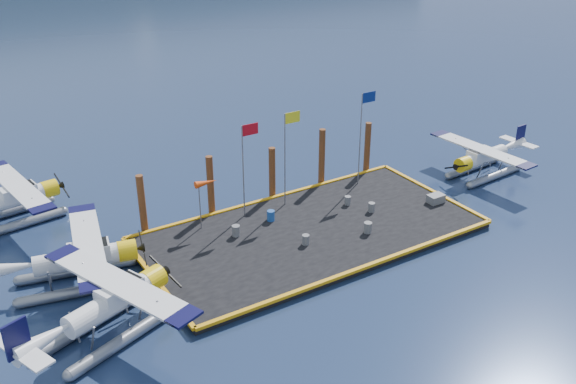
# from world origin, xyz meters

# --- Properties ---
(ground) EXTENTS (4000.00, 4000.00, 0.00)m
(ground) POSITION_xyz_m (0.00, 0.00, 0.00)
(ground) COLOR #182649
(ground) RESTS_ON ground
(dock) EXTENTS (20.00, 10.00, 0.40)m
(dock) POSITION_xyz_m (0.00, 0.00, 0.20)
(dock) COLOR black
(dock) RESTS_ON ground
(dock_bumpers) EXTENTS (20.25, 10.25, 0.18)m
(dock_bumpers) POSITION_xyz_m (0.00, 0.00, 0.49)
(dock_bumpers) COLOR orange
(dock_bumpers) RESTS_ON dock
(seaplane_a) EXTENTS (8.92, 9.46, 3.42)m
(seaplane_a) POSITION_xyz_m (-12.95, -2.63, 1.49)
(seaplane_a) COLOR gray
(seaplane_a) RESTS_ON ground
(seaplane_b) EXTENTS (8.52, 9.27, 3.28)m
(seaplane_b) POSITION_xyz_m (-13.07, 2.11, 1.43)
(seaplane_b) COLOR gray
(seaplane_b) RESTS_ON ground
(seaplane_c) EXTENTS (8.35, 9.18, 3.25)m
(seaplane_c) POSITION_xyz_m (-14.69, 11.43, 1.41)
(seaplane_c) COLOR gray
(seaplane_c) RESTS_ON ground
(seaplane_d) EXTENTS (7.70, 8.48, 3.01)m
(seaplane_d) POSITION_xyz_m (15.41, 0.72, 1.31)
(seaplane_d) COLOR gray
(seaplane_d) RESTS_ON ground
(drum_0) EXTENTS (0.48, 0.48, 0.67)m
(drum_0) POSITION_xyz_m (-4.17, 1.80, 0.74)
(drum_0) COLOR #5D5E63
(drum_0) RESTS_ON dock
(drum_1) EXTENTS (0.48, 0.48, 0.68)m
(drum_1) POSITION_xyz_m (2.69, -2.06, 0.74)
(drum_1) COLOR #5D5E63
(drum_1) RESTS_ON dock
(drum_2) EXTENTS (0.43, 0.43, 0.60)m
(drum_2) POSITION_xyz_m (4.62, -0.03, 0.70)
(drum_2) COLOR #5D5E63
(drum_2) RESTS_ON dock
(drum_3) EXTENTS (0.43, 0.43, 0.60)m
(drum_3) POSITION_xyz_m (-1.21, -1.23, 0.70)
(drum_3) COLOR #5D5E63
(drum_3) RESTS_ON dock
(drum_4) EXTENTS (0.41, 0.41, 0.58)m
(drum_4) POSITION_xyz_m (3.93, 1.58, 0.69)
(drum_4) COLOR #5D5E63
(drum_4) RESTS_ON dock
(drum_5) EXTENTS (0.47, 0.47, 0.67)m
(drum_5) POSITION_xyz_m (-1.44, 2.35, 0.73)
(drum_5) COLOR #1B4999
(drum_5) RESTS_ON dock
(crate) EXTENTS (1.09, 0.73, 0.54)m
(crate) POSITION_xyz_m (9.00, -1.26, 0.67)
(crate) COLOR #5D5E63
(crate) RESTS_ON dock
(flagpole_red) EXTENTS (1.14, 0.08, 6.00)m
(flagpole_red) POSITION_xyz_m (-2.29, 3.80, 4.40)
(flagpole_red) COLOR gray
(flagpole_red) RESTS_ON dock
(flagpole_yellow) EXTENTS (1.14, 0.08, 6.20)m
(flagpole_yellow) POSITION_xyz_m (0.70, 3.80, 4.51)
(flagpole_yellow) COLOR gray
(flagpole_yellow) RESTS_ON dock
(flagpole_blue) EXTENTS (1.14, 0.08, 6.50)m
(flagpole_blue) POSITION_xyz_m (6.70, 3.80, 4.69)
(flagpole_blue) COLOR gray
(flagpole_blue) RESTS_ON dock
(windsock) EXTENTS (1.40, 0.44, 3.12)m
(windsock) POSITION_xyz_m (-5.03, 3.80, 3.23)
(windsock) COLOR gray
(windsock) RESTS_ON dock
(piling_0) EXTENTS (0.44, 0.44, 4.00)m
(piling_0) POSITION_xyz_m (-8.50, 5.40, 2.00)
(piling_0) COLOR #4E2E16
(piling_0) RESTS_ON ground
(piling_1) EXTENTS (0.44, 0.44, 4.20)m
(piling_1) POSITION_xyz_m (-4.00, 5.40, 2.10)
(piling_1) COLOR #4E2E16
(piling_1) RESTS_ON ground
(piling_2) EXTENTS (0.44, 0.44, 3.80)m
(piling_2) POSITION_xyz_m (0.50, 5.40, 1.90)
(piling_2) COLOR #4E2E16
(piling_2) RESTS_ON ground
(piling_3) EXTENTS (0.44, 0.44, 4.30)m
(piling_3) POSITION_xyz_m (4.50, 5.40, 2.15)
(piling_3) COLOR #4E2E16
(piling_3) RESTS_ON ground
(piling_4) EXTENTS (0.44, 0.44, 4.00)m
(piling_4) POSITION_xyz_m (8.50, 5.40, 2.00)
(piling_4) COLOR #4E2E16
(piling_4) RESTS_ON ground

